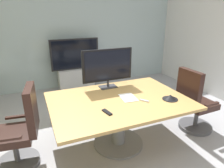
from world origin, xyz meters
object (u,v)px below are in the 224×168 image
(remote_control, at_px, (107,112))
(wall_display_unit, at_px, (76,73))
(tv_monitor, at_px, (108,66))
(conference_phone, at_px, (170,97))
(office_chair_left, at_px, (21,134))
(conference_table, at_px, (119,110))
(office_chair_right, at_px, (194,105))

(remote_control, bearing_deg, wall_display_unit, 72.02)
(tv_monitor, xyz_separation_m, conference_phone, (0.64, -0.81, -0.33))
(wall_display_unit, bearing_deg, office_chair_left, -118.03)
(tv_monitor, relative_size, wall_display_unit, 0.64)
(wall_display_unit, height_order, conference_phone, wall_display_unit)
(office_chair_left, bearing_deg, conference_table, 93.59)
(tv_monitor, distance_m, remote_control, 0.96)
(tv_monitor, relative_size, remote_control, 4.94)
(conference_phone, bearing_deg, office_chair_right, 13.43)
(conference_phone, bearing_deg, remote_control, -178.80)
(conference_table, distance_m, conference_phone, 0.76)
(wall_display_unit, bearing_deg, conference_table, -89.09)
(conference_table, height_order, tv_monitor, tv_monitor)
(wall_display_unit, xyz_separation_m, remote_control, (-0.26, -2.84, 0.32))
(tv_monitor, height_order, remote_control, tv_monitor)
(office_chair_right, xyz_separation_m, conference_phone, (-0.66, -0.16, 0.33))
(office_chair_right, distance_m, wall_display_unit, 3.00)
(tv_monitor, distance_m, wall_display_unit, 2.13)
(wall_display_unit, bearing_deg, office_chair_right, -62.69)
(wall_display_unit, relative_size, remote_control, 7.71)
(conference_table, xyz_separation_m, remote_control, (-0.30, -0.31, 0.18))
(tv_monitor, bearing_deg, conference_table, -94.16)
(office_chair_left, height_order, office_chair_right, same)
(office_chair_right, bearing_deg, conference_phone, 101.55)
(office_chair_left, relative_size, office_chair_right, 1.00)
(remote_control, bearing_deg, office_chair_left, 145.83)
(remote_control, bearing_deg, conference_table, 32.66)
(tv_monitor, xyz_separation_m, remote_control, (-0.34, -0.83, -0.35))
(conference_phone, bearing_deg, office_chair_left, 169.16)
(office_chair_right, height_order, remote_control, office_chair_right)
(conference_table, distance_m, tv_monitor, 0.74)
(conference_table, xyz_separation_m, wall_display_unit, (-0.04, 2.54, -0.14))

